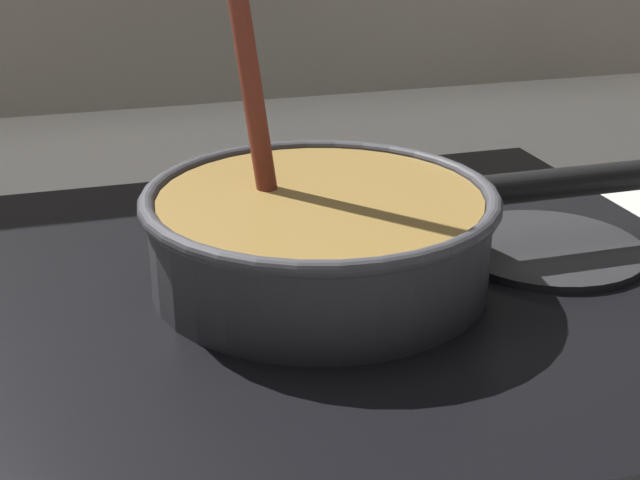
% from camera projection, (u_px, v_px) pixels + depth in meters
% --- Properties ---
extents(hob_plate, '(0.56, 0.48, 0.01)m').
position_uv_depth(hob_plate, '(320.00, 289.00, 0.60)').
color(hob_plate, black).
rests_on(hob_plate, ground).
extents(burner_ring, '(0.18, 0.18, 0.01)m').
position_uv_depth(burner_ring, '(320.00, 276.00, 0.60)').
color(burner_ring, '#592D0C').
rests_on(burner_ring, hob_plate).
extents(spare_burner, '(0.14, 0.14, 0.01)m').
position_uv_depth(spare_burner, '(546.00, 248.00, 0.64)').
color(spare_burner, '#262628').
rests_on(spare_burner, hob_plate).
extents(cooking_pan, '(0.40, 0.24, 0.33)m').
position_uv_depth(cooking_pan, '(323.00, 230.00, 0.59)').
color(cooking_pan, '#38383D').
rests_on(cooking_pan, hob_plate).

